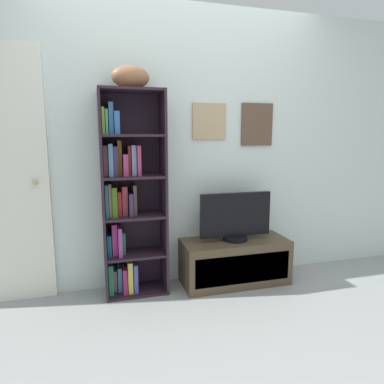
{
  "coord_description": "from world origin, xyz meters",
  "views": [
    {
      "loc": [
        -0.71,
        -1.81,
        1.32
      ],
      "look_at": [
        0.03,
        0.85,
        0.86
      ],
      "focal_mm": 31.83,
      "sensor_mm": 36.0,
      "label": 1
    }
  ],
  "objects_px": {
    "football": "(131,77)",
    "tv_stand": "(235,261)",
    "television": "(236,217)",
    "bookshelf": "(127,200)"
  },
  "relations": [
    {
      "from": "tv_stand",
      "to": "bookshelf",
      "type": "bearing_deg",
      "value": 174.74
    },
    {
      "from": "bookshelf",
      "to": "football",
      "type": "distance_m",
      "value": 0.97
    },
    {
      "from": "bookshelf",
      "to": "tv_stand",
      "type": "xyz_separation_m",
      "value": [
        0.93,
        -0.09,
        -0.59
      ]
    },
    {
      "from": "bookshelf",
      "to": "tv_stand",
      "type": "height_order",
      "value": "bookshelf"
    },
    {
      "from": "television",
      "to": "football",
      "type": "bearing_deg",
      "value": 176.56
    },
    {
      "from": "football",
      "to": "television",
      "type": "distance_m",
      "value": 1.45
    },
    {
      "from": "bookshelf",
      "to": "tv_stand",
      "type": "bearing_deg",
      "value": -5.26
    },
    {
      "from": "football",
      "to": "tv_stand",
      "type": "bearing_deg",
      "value": -3.52
    },
    {
      "from": "television",
      "to": "bookshelf",
      "type": "bearing_deg",
      "value": 174.82
    },
    {
      "from": "bookshelf",
      "to": "football",
      "type": "relative_size",
      "value": 5.63
    }
  ]
}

